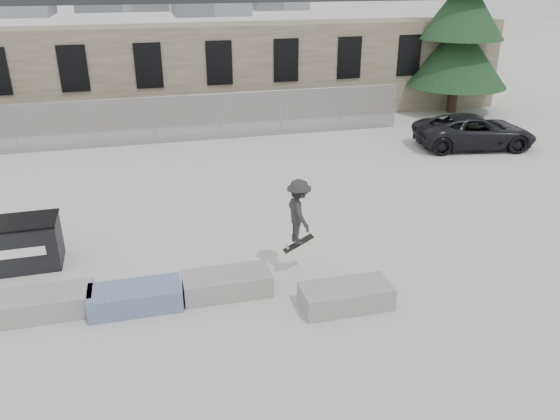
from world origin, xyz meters
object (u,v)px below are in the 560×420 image
(spruce_tree, at_px, (463,18))
(suv, at_px, (475,131))
(planter_center_left, at_px, (136,297))
(dumpster, at_px, (21,244))
(planter_far_left, at_px, (45,303))
(skateboarder, at_px, (299,212))
(planter_center_right, at_px, (227,283))
(planter_offset, at_px, (346,295))

(spruce_tree, height_order, suv, spruce_tree)
(planter_center_left, height_order, dumpster, dumpster)
(planter_center_left, bearing_deg, planter_far_left, 172.53)
(spruce_tree, height_order, skateboarder, spruce_tree)
(planter_center_right, xyz_separation_m, spruce_tree, (14.23, 14.47, 4.40))
(planter_far_left, bearing_deg, suv, 28.28)
(planter_center_left, height_order, planter_offset, same)
(spruce_tree, distance_m, suv, 7.46)
(planter_offset, relative_size, dumpster, 1.05)
(suv, xyz_separation_m, skateboarder, (-10.00, -8.18, 0.96))
(planter_center_right, xyz_separation_m, dumpster, (-4.75, 2.53, 0.35))
(suv, relative_size, skateboarder, 2.75)
(planter_center_left, xyz_separation_m, suv, (13.88, 8.73, 0.41))
(planter_offset, bearing_deg, spruce_tree, 53.04)
(planter_center_left, bearing_deg, planter_center_right, 2.40)
(planter_far_left, xyz_separation_m, suv, (15.77, 8.48, 0.41))
(planter_far_left, bearing_deg, planter_offset, -11.84)
(planter_far_left, relative_size, spruce_tree, 0.17)
(suv, bearing_deg, skateboarder, 138.84)
(dumpster, distance_m, suv, 17.67)
(planter_center_right, xyz_separation_m, planter_offset, (2.46, -1.18, 0.00))
(dumpster, bearing_deg, planter_center_right, -29.18)
(planter_offset, xyz_separation_m, suv, (9.38, 9.82, 0.41))
(planter_far_left, bearing_deg, skateboarder, 3.00)
(suv, bearing_deg, planter_far_left, 127.85)
(planter_offset, bearing_deg, planter_center_left, 166.36)
(planter_center_left, height_order, skateboarder, skateboarder)
(skateboarder, bearing_deg, planter_center_right, 100.26)
(planter_offset, height_order, suv, suv)
(planter_center_right, bearing_deg, dumpster, 151.93)
(planter_center_left, relative_size, dumpster, 1.05)
(suv, bearing_deg, planter_center_left, 131.74)
(planter_center_left, distance_m, suv, 16.40)
(planter_far_left, xyz_separation_m, planter_center_right, (3.93, -0.16, 0.00))
(spruce_tree, bearing_deg, planter_center_right, -134.52)
(planter_center_right, relative_size, spruce_tree, 0.17)
(planter_far_left, distance_m, planter_center_right, 3.94)
(planter_far_left, height_order, spruce_tree, spruce_tree)
(planter_center_left, relative_size, skateboarder, 1.11)
(planter_far_left, height_order, planter_center_right, same)
(planter_center_left, relative_size, spruce_tree, 0.17)
(planter_center_left, bearing_deg, spruce_tree, 41.81)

